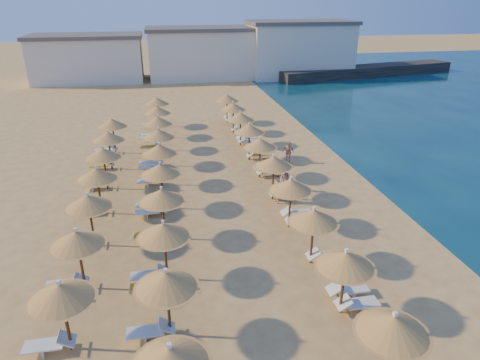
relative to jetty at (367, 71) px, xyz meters
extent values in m
plane|color=#D9AF5F|center=(-28.62, -43.43, -0.75)|extent=(220.00, 220.00, 0.00)
cube|color=black|center=(0.00, 0.00, 0.00)|extent=(30.18, 10.04, 1.50)
cube|color=silver|center=(-41.60, 3.39, 2.25)|extent=(15.00, 8.00, 6.00)
cube|color=#59514C|center=(-41.60, 3.39, 5.50)|extent=(15.60, 8.48, 0.50)
cube|color=silver|center=(-25.53, 2.81, 2.65)|extent=(15.00, 8.00, 6.80)
cube|color=#59514C|center=(-25.53, 2.81, 6.30)|extent=(15.60, 8.48, 0.50)
cube|color=silver|center=(-10.64, 1.64, 3.05)|extent=(15.00, 8.00, 7.60)
cube|color=#59514C|center=(-10.64, 1.64, 7.10)|extent=(15.60, 8.48, 0.50)
cylinder|color=brown|center=(-25.66, -53.63, 0.45)|extent=(0.12, 0.12, 2.40)
cone|color=#A0662E|center=(-25.66, -53.63, 1.72)|extent=(2.18, 2.18, 0.65)
cone|color=#A0662E|center=(-25.66, -53.63, 1.46)|extent=(2.35, 2.35, 0.12)
cube|color=white|center=(-25.66, -53.63, 2.11)|extent=(0.12, 0.12, 0.14)
cylinder|color=brown|center=(-25.66, -50.16, 0.45)|extent=(0.12, 0.12, 2.40)
cone|color=#A0662E|center=(-25.66, -50.16, 1.72)|extent=(2.18, 2.18, 0.65)
cone|color=#A0662E|center=(-25.66, -50.16, 1.46)|extent=(2.35, 2.35, 0.12)
cube|color=white|center=(-25.66, -50.16, 2.11)|extent=(0.12, 0.12, 0.14)
cylinder|color=brown|center=(-25.66, -46.68, 0.45)|extent=(0.12, 0.12, 2.40)
cone|color=#A0662E|center=(-25.66, -46.68, 1.72)|extent=(2.18, 2.18, 0.65)
cone|color=#A0662E|center=(-25.66, -46.68, 1.46)|extent=(2.35, 2.35, 0.12)
cube|color=white|center=(-25.66, -46.68, 2.11)|extent=(0.12, 0.12, 0.14)
cylinder|color=brown|center=(-25.66, -43.21, 0.45)|extent=(0.12, 0.12, 2.40)
cone|color=#A0662E|center=(-25.66, -43.21, 1.72)|extent=(2.18, 2.18, 0.65)
cone|color=#A0662E|center=(-25.66, -43.21, 1.46)|extent=(2.35, 2.35, 0.12)
cube|color=white|center=(-25.66, -43.21, 2.11)|extent=(0.12, 0.12, 0.14)
cylinder|color=brown|center=(-25.66, -39.73, 0.45)|extent=(0.12, 0.12, 2.40)
cone|color=#A0662E|center=(-25.66, -39.73, 1.72)|extent=(2.18, 2.18, 0.65)
cone|color=#A0662E|center=(-25.66, -39.73, 1.46)|extent=(2.35, 2.35, 0.12)
cube|color=white|center=(-25.66, -39.73, 2.11)|extent=(0.12, 0.12, 0.14)
cylinder|color=brown|center=(-25.66, -36.26, 0.45)|extent=(0.12, 0.12, 2.40)
cone|color=#A0662E|center=(-25.66, -36.26, 1.72)|extent=(2.18, 2.18, 0.65)
cone|color=#A0662E|center=(-25.66, -36.26, 1.46)|extent=(2.35, 2.35, 0.12)
cube|color=white|center=(-25.66, -36.26, 2.11)|extent=(0.12, 0.12, 0.14)
cylinder|color=brown|center=(-25.66, -32.78, 0.45)|extent=(0.12, 0.12, 2.40)
cone|color=#A0662E|center=(-25.66, -32.78, 1.72)|extent=(2.18, 2.18, 0.65)
cone|color=#A0662E|center=(-25.66, -32.78, 1.46)|extent=(2.35, 2.35, 0.12)
cube|color=white|center=(-25.66, -32.78, 2.11)|extent=(0.12, 0.12, 0.14)
cylinder|color=brown|center=(-25.66, -29.31, 0.45)|extent=(0.12, 0.12, 2.40)
cone|color=#A0662E|center=(-25.66, -29.31, 1.72)|extent=(2.18, 2.18, 0.65)
cone|color=#A0662E|center=(-25.66, -29.31, 1.46)|extent=(2.35, 2.35, 0.12)
cube|color=white|center=(-25.66, -29.31, 2.11)|extent=(0.12, 0.12, 0.14)
cylinder|color=brown|center=(-25.66, -25.83, 0.45)|extent=(0.12, 0.12, 2.40)
cone|color=#A0662E|center=(-25.66, -25.83, 1.72)|extent=(2.18, 2.18, 0.65)
cone|color=#A0662E|center=(-25.66, -25.83, 1.46)|extent=(2.35, 2.35, 0.12)
cube|color=white|center=(-25.66, -25.83, 2.11)|extent=(0.12, 0.12, 0.14)
cylinder|color=brown|center=(-25.66, -22.36, 0.45)|extent=(0.12, 0.12, 2.40)
cone|color=#A0662E|center=(-25.66, -22.36, 1.72)|extent=(2.18, 2.18, 0.65)
cone|color=#A0662E|center=(-25.66, -22.36, 1.46)|extent=(2.35, 2.35, 0.12)
cube|color=white|center=(-25.66, -22.36, 2.11)|extent=(0.12, 0.12, 0.14)
cone|color=#A0662E|center=(-32.29, -53.63, 1.72)|extent=(2.18, 2.18, 0.65)
cube|color=white|center=(-32.29, -53.63, 2.11)|extent=(0.12, 0.12, 0.14)
cylinder|color=brown|center=(-32.29, -50.16, 0.45)|extent=(0.12, 0.12, 2.40)
cone|color=#A0662E|center=(-32.29, -50.16, 1.72)|extent=(2.18, 2.18, 0.65)
cone|color=#A0662E|center=(-32.29, -50.16, 1.46)|extent=(2.35, 2.35, 0.12)
cube|color=white|center=(-32.29, -50.16, 2.11)|extent=(0.12, 0.12, 0.14)
cylinder|color=brown|center=(-32.29, -46.68, 0.45)|extent=(0.12, 0.12, 2.40)
cone|color=#A0662E|center=(-32.29, -46.68, 1.72)|extent=(2.18, 2.18, 0.65)
cone|color=#A0662E|center=(-32.29, -46.68, 1.46)|extent=(2.35, 2.35, 0.12)
cube|color=white|center=(-32.29, -46.68, 2.11)|extent=(0.12, 0.12, 0.14)
cylinder|color=brown|center=(-32.29, -43.21, 0.45)|extent=(0.12, 0.12, 2.40)
cone|color=#A0662E|center=(-32.29, -43.21, 1.72)|extent=(2.18, 2.18, 0.65)
cone|color=#A0662E|center=(-32.29, -43.21, 1.46)|extent=(2.35, 2.35, 0.12)
cube|color=white|center=(-32.29, -43.21, 2.11)|extent=(0.12, 0.12, 0.14)
cylinder|color=brown|center=(-32.29, -39.73, 0.45)|extent=(0.12, 0.12, 2.40)
cone|color=#A0662E|center=(-32.29, -39.73, 1.72)|extent=(2.18, 2.18, 0.65)
cone|color=#A0662E|center=(-32.29, -39.73, 1.46)|extent=(2.35, 2.35, 0.12)
cube|color=white|center=(-32.29, -39.73, 2.11)|extent=(0.12, 0.12, 0.14)
cylinder|color=brown|center=(-32.29, -36.26, 0.45)|extent=(0.12, 0.12, 2.40)
cone|color=#A0662E|center=(-32.29, -36.26, 1.72)|extent=(2.18, 2.18, 0.65)
cone|color=#A0662E|center=(-32.29, -36.26, 1.46)|extent=(2.35, 2.35, 0.12)
cube|color=white|center=(-32.29, -36.26, 2.11)|extent=(0.12, 0.12, 0.14)
cylinder|color=brown|center=(-32.29, -32.78, 0.45)|extent=(0.12, 0.12, 2.40)
cone|color=#A0662E|center=(-32.29, -32.78, 1.72)|extent=(2.18, 2.18, 0.65)
cone|color=#A0662E|center=(-32.29, -32.78, 1.46)|extent=(2.35, 2.35, 0.12)
cube|color=white|center=(-32.29, -32.78, 2.11)|extent=(0.12, 0.12, 0.14)
cylinder|color=brown|center=(-32.29, -29.31, 0.45)|extent=(0.12, 0.12, 2.40)
cone|color=#A0662E|center=(-32.29, -29.31, 1.72)|extent=(2.18, 2.18, 0.65)
cone|color=#A0662E|center=(-32.29, -29.31, 1.46)|extent=(2.35, 2.35, 0.12)
cube|color=white|center=(-32.29, -29.31, 2.11)|extent=(0.12, 0.12, 0.14)
cylinder|color=brown|center=(-32.29, -25.83, 0.45)|extent=(0.12, 0.12, 2.40)
cone|color=#A0662E|center=(-32.29, -25.83, 1.72)|extent=(2.18, 2.18, 0.65)
cone|color=#A0662E|center=(-32.29, -25.83, 1.46)|extent=(2.35, 2.35, 0.12)
cube|color=white|center=(-32.29, -25.83, 2.11)|extent=(0.12, 0.12, 0.14)
cylinder|color=brown|center=(-32.29, -22.36, 0.45)|extent=(0.12, 0.12, 2.40)
cone|color=#A0662E|center=(-32.29, -22.36, 1.72)|extent=(2.18, 2.18, 0.65)
cone|color=#A0662E|center=(-32.29, -22.36, 1.46)|extent=(2.35, 2.35, 0.12)
cube|color=white|center=(-32.29, -22.36, 2.11)|extent=(0.12, 0.12, 0.14)
cylinder|color=brown|center=(-35.76, -50.16, 0.45)|extent=(0.12, 0.12, 2.40)
cone|color=#A0662E|center=(-35.76, -50.16, 1.72)|extent=(2.18, 2.18, 0.65)
cone|color=#A0662E|center=(-35.76, -50.16, 1.46)|extent=(2.35, 2.35, 0.12)
cube|color=white|center=(-35.76, -50.16, 2.11)|extent=(0.12, 0.12, 0.14)
cylinder|color=brown|center=(-35.76, -46.68, 0.45)|extent=(0.12, 0.12, 2.40)
cone|color=#A0662E|center=(-35.76, -46.68, 1.72)|extent=(2.18, 2.18, 0.65)
cone|color=#A0662E|center=(-35.76, -46.68, 1.46)|extent=(2.35, 2.35, 0.12)
cube|color=white|center=(-35.76, -46.68, 2.11)|extent=(0.12, 0.12, 0.14)
cylinder|color=brown|center=(-35.76, -43.21, 0.45)|extent=(0.12, 0.12, 2.40)
cone|color=#A0662E|center=(-35.76, -43.21, 1.72)|extent=(2.18, 2.18, 0.65)
cone|color=#A0662E|center=(-35.76, -43.21, 1.46)|extent=(2.35, 2.35, 0.12)
cube|color=white|center=(-35.76, -43.21, 2.11)|extent=(0.12, 0.12, 0.14)
cylinder|color=brown|center=(-35.76, -39.73, 0.45)|extent=(0.12, 0.12, 2.40)
cone|color=#A0662E|center=(-35.76, -39.73, 1.72)|extent=(2.18, 2.18, 0.65)
cone|color=#A0662E|center=(-35.76, -39.73, 1.46)|extent=(2.35, 2.35, 0.12)
cube|color=white|center=(-35.76, -39.73, 2.11)|extent=(0.12, 0.12, 0.14)
cylinder|color=brown|center=(-35.76, -36.26, 0.45)|extent=(0.12, 0.12, 2.40)
cone|color=#A0662E|center=(-35.76, -36.26, 1.72)|extent=(2.18, 2.18, 0.65)
cone|color=#A0662E|center=(-35.76, -36.26, 1.46)|extent=(2.35, 2.35, 0.12)
cube|color=white|center=(-35.76, -36.26, 2.11)|extent=(0.12, 0.12, 0.14)
cylinder|color=brown|center=(-35.76, -32.78, 0.45)|extent=(0.12, 0.12, 2.40)
cone|color=#A0662E|center=(-35.76, -32.78, 1.72)|extent=(2.18, 2.18, 0.65)
cone|color=#A0662E|center=(-35.76, -32.78, 1.46)|extent=(2.35, 2.35, 0.12)
cube|color=white|center=(-35.76, -32.78, 2.11)|extent=(0.12, 0.12, 0.14)
cylinder|color=brown|center=(-35.76, -29.31, 0.45)|extent=(0.12, 0.12, 2.40)
cone|color=#A0662E|center=(-35.76, -29.31, 1.72)|extent=(2.18, 2.18, 0.65)
cone|color=#A0662E|center=(-35.76, -29.31, 1.46)|extent=(2.35, 2.35, 0.12)
cube|color=white|center=(-35.76, -29.31, 2.11)|extent=(0.12, 0.12, 0.14)
cube|color=silver|center=(-24.76, -50.16, -0.43)|extent=(1.35, 0.64, 0.06)
cube|color=silver|center=(-24.76, -50.16, -0.59)|extent=(0.06, 0.58, 0.32)
cube|color=silver|center=(-25.55, -50.16, -0.29)|extent=(0.58, 0.64, 0.40)
cube|color=silver|center=(-24.76, -49.26, -0.43)|extent=(1.35, 0.64, 0.06)
cube|color=silver|center=(-24.76, -49.26, -0.59)|extent=(0.06, 0.58, 0.32)
cube|color=silver|center=(-25.55, -49.26, -0.29)|extent=(0.58, 0.64, 0.40)
cube|color=silver|center=(-33.19, -50.16, -0.43)|extent=(1.35, 0.64, 0.06)
cube|color=silver|center=(-33.19, -50.16, -0.59)|extent=(0.06, 0.58, 0.32)
cube|color=silver|center=(-32.39, -50.16, -0.29)|extent=(0.58, 0.64, 0.40)
cube|color=silver|center=(-24.76, -46.68, -0.43)|extent=(1.35, 0.64, 0.06)
cube|color=silver|center=(-24.76, -46.68, -0.59)|extent=(0.06, 0.58, 0.32)
cube|color=silver|center=(-25.55, -46.68, -0.29)|extent=(0.58, 0.64, 0.40)
cube|color=silver|center=(-33.19, -46.68, -0.43)|extent=(1.35, 0.64, 0.06)
cube|color=silver|center=(-33.19, -46.68, -0.59)|extent=(0.06, 0.58, 0.32)
cube|color=silver|center=(-32.39, -46.68, -0.29)|extent=(0.58, 0.64, 0.40)
cube|color=silver|center=(-33.19, -47.58, -0.43)|extent=(1.35, 0.64, 0.06)
cube|color=silver|center=(-33.19, -47.58, -0.59)|extent=(0.06, 0.58, 0.32)
cube|color=silver|center=(-32.39, -47.58, -0.29)|extent=(0.58, 0.64, 0.40)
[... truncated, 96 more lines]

